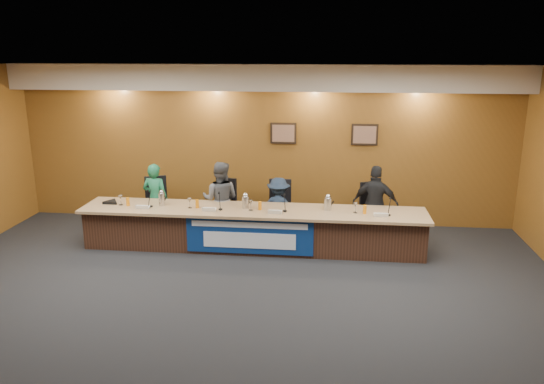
{
  "coord_description": "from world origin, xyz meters",
  "views": [
    {
      "loc": [
        1.33,
        -6.48,
        3.5
      ],
      "look_at": [
        0.34,
        2.49,
        1.04
      ],
      "focal_mm": 35.0,
      "sensor_mm": 36.0,
      "label": 1
    }
  ],
  "objects_px": {
    "panelist_a": "(156,199)",
    "office_chair_d": "(374,215)",
    "banner": "(249,236)",
    "carafe_right": "(328,204)",
    "dais_body": "(253,230)",
    "panelist_b": "(220,199)",
    "carafe_mid": "(246,202)",
    "panelist_c": "(278,208)",
    "office_chair_c": "(279,212)",
    "speakerphone": "(111,202)",
    "office_chair_a": "(158,208)",
    "office_chair_b": "(222,210)",
    "panelist_d": "(375,204)",
    "carafe_left": "(162,199)"
  },
  "relations": [
    {
      "from": "panelist_a",
      "to": "office_chair_d",
      "type": "bearing_deg",
      "value": -170.87
    },
    {
      "from": "banner",
      "to": "carafe_right",
      "type": "bearing_deg",
      "value": 19.18
    },
    {
      "from": "dais_body",
      "to": "office_chair_d",
      "type": "relative_size",
      "value": 12.5
    },
    {
      "from": "panelist_b",
      "to": "carafe_mid",
      "type": "distance_m",
      "value": 0.83
    },
    {
      "from": "dais_body",
      "to": "panelist_a",
      "type": "relative_size",
      "value": 4.32
    },
    {
      "from": "banner",
      "to": "panelist_b",
      "type": "bearing_deg",
      "value": 125.49
    },
    {
      "from": "panelist_c",
      "to": "office_chair_c",
      "type": "bearing_deg",
      "value": -84.29
    },
    {
      "from": "banner",
      "to": "panelist_b",
      "type": "relative_size",
      "value": 1.51
    },
    {
      "from": "panelist_a",
      "to": "carafe_right",
      "type": "distance_m",
      "value": 3.33
    },
    {
      "from": "panelist_b",
      "to": "panelist_c",
      "type": "bearing_deg",
      "value": -176.7
    },
    {
      "from": "speakerphone",
      "to": "office_chair_a",
      "type": "bearing_deg",
      "value": 45.11
    },
    {
      "from": "office_chair_a",
      "to": "carafe_mid",
      "type": "height_order",
      "value": "carafe_mid"
    },
    {
      "from": "office_chair_c",
      "to": "carafe_mid",
      "type": "xyz_separation_m",
      "value": [
        -0.53,
        -0.68,
        0.38
      ]
    },
    {
      "from": "carafe_right",
      "to": "office_chair_c",
      "type": "bearing_deg",
      "value": 145.94
    },
    {
      "from": "office_chair_b",
      "to": "carafe_right",
      "type": "xyz_separation_m",
      "value": [
        2.02,
        -0.62,
        0.38
      ]
    },
    {
      "from": "panelist_a",
      "to": "carafe_mid",
      "type": "bearing_deg",
      "value": 170.27
    },
    {
      "from": "panelist_d",
      "to": "office_chair_c",
      "type": "relative_size",
      "value": 3.02
    },
    {
      "from": "dais_body",
      "to": "panelist_c",
      "type": "height_order",
      "value": "panelist_c"
    },
    {
      "from": "panelist_a",
      "to": "office_chair_c",
      "type": "distance_m",
      "value": 2.38
    },
    {
      "from": "carafe_right",
      "to": "panelist_b",
      "type": "bearing_deg",
      "value": 165.57
    },
    {
      "from": "carafe_right",
      "to": "speakerphone",
      "type": "bearing_deg",
      "value": -179.56
    },
    {
      "from": "carafe_right",
      "to": "office_chair_d",
      "type": "bearing_deg",
      "value": 35.55
    },
    {
      "from": "dais_body",
      "to": "carafe_right",
      "type": "distance_m",
      "value": 1.42
    },
    {
      "from": "panelist_b",
      "to": "speakerphone",
      "type": "distance_m",
      "value": 1.99
    },
    {
      "from": "panelist_b",
      "to": "carafe_right",
      "type": "xyz_separation_m",
      "value": [
        2.02,
        -0.52,
        0.13
      ]
    },
    {
      "from": "dais_body",
      "to": "speakerphone",
      "type": "bearing_deg",
      "value": 179.68
    },
    {
      "from": "panelist_a",
      "to": "speakerphone",
      "type": "height_order",
      "value": "panelist_a"
    },
    {
      "from": "office_chair_d",
      "to": "carafe_mid",
      "type": "bearing_deg",
      "value": 176.44
    },
    {
      "from": "panelist_c",
      "to": "carafe_left",
      "type": "relative_size",
      "value": 5.08
    },
    {
      "from": "carafe_right",
      "to": "panelist_d",
      "type": "bearing_deg",
      "value": 30.94
    },
    {
      "from": "dais_body",
      "to": "speakerphone",
      "type": "relative_size",
      "value": 18.75
    },
    {
      "from": "panelist_d",
      "to": "office_chair_d",
      "type": "distance_m",
      "value": 0.26
    },
    {
      "from": "office_chair_a",
      "to": "office_chair_c",
      "type": "bearing_deg",
      "value": -23.71
    },
    {
      "from": "office_chair_b",
      "to": "carafe_right",
      "type": "distance_m",
      "value": 2.15
    },
    {
      "from": "carafe_mid",
      "to": "office_chair_b",
      "type": "bearing_deg",
      "value": 130.21
    },
    {
      "from": "panelist_d",
      "to": "speakerphone",
      "type": "bearing_deg",
      "value": 18.66
    },
    {
      "from": "office_chair_c",
      "to": "office_chair_d",
      "type": "distance_m",
      "value": 1.79
    },
    {
      "from": "office_chair_a",
      "to": "speakerphone",
      "type": "height_order",
      "value": "speakerphone"
    },
    {
      "from": "panelist_b",
      "to": "office_chair_a",
      "type": "bearing_deg",
      "value": -1.22
    },
    {
      "from": "panelist_a",
      "to": "office_chair_b",
      "type": "height_order",
      "value": "panelist_a"
    },
    {
      "from": "office_chair_b",
      "to": "panelist_c",
      "type": "bearing_deg",
      "value": 9.57
    },
    {
      "from": "panelist_c",
      "to": "carafe_mid",
      "type": "relative_size",
      "value": 5.42
    },
    {
      "from": "office_chair_b",
      "to": "carafe_left",
      "type": "height_order",
      "value": "carafe_left"
    },
    {
      "from": "office_chair_b",
      "to": "carafe_left",
      "type": "bearing_deg",
      "value": -129.78
    },
    {
      "from": "panelist_d",
      "to": "panelist_a",
      "type": "bearing_deg",
      "value": 12.12
    },
    {
      "from": "dais_body",
      "to": "speakerphone",
      "type": "height_order",
      "value": "speakerphone"
    },
    {
      "from": "panelist_a",
      "to": "carafe_mid",
      "type": "relative_size",
      "value": 6.39
    },
    {
      "from": "dais_body",
      "to": "office_chair_b",
      "type": "relative_size",
      "value": 12.5
    },
    {
      "from": "dais_body",
      "to": "office_chair_b",
      "type": "height_order",
      "value": "dais_body"
    },
    {
      "from": "panelist_b",
      "to": "carafe_mid",
      "type": "bearing_deg",
      "value": 138.04
    }
  ]
}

